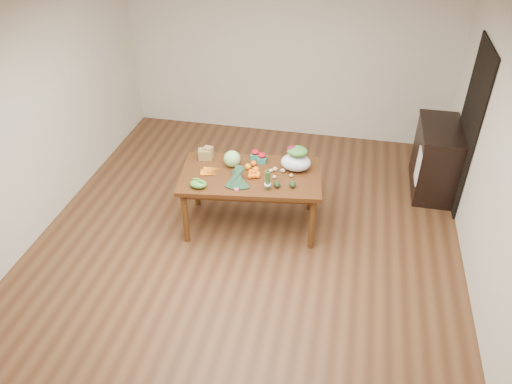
% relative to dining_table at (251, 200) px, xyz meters
% --- Properties ---
extents(floor, '(6.00, 6.00, 0.00)m').
position_rel_dining_table_xyz_m(floor, '(0.02, -0.47, -0.38)').
color(floor, brown).
rests_on(floor, ground).
extents(ceiling, '(5.00, 6.00, 0.02)m').
position_rel_dining_table_xyz_m(ceiling, '(0.02, -0.47, 2.33)').
color(ceiling, white).
rests_on(ceiling, room_walls).
extents(room_walls, '(5.02, 6.02, 2.70)m').
position_rel_dining_table_xyz_m(room_walls, '(0.02, -0.47, 0.97)').
color(room_walls, silver).
rests_on(room_walls, floor).
extents(dining_table, '(1.74, 1.12, 0.75)m').
position_rel_dining_table_xyz_m(dining_table, '(0.00, 0.00, 0.00)').
color(dining_table, '#41240F').
rests_on(dining_table, floor).
extents(doorway_dark, '(0.02, 1.00, 2.10)m').
position_rel_dining_table_xyz_m(doorway_dark, '(2.50, 1.13, 0.68)').
color(doorway_dark, black).
rests_on(doorway_dark, floor).
extents(cabinet, '(0.52, 1.02, 0.94)m').
position_rel_dining_table_xyz_m(cabinet, '(2.24, 1.30, 0.10)').
color(cabinet, black).
rests_on(cabinet, floor).
extents(dish_towel, '(0.02, 0.28, 0.45)m').
position_rel_dining_table_xyz_m(dish_towel, '(1.98, 0.93, 0.18)').
color(dish_towel, white).
rests_on(dish_towel, cabinet).
extents(paper_bag, '(0.24, 0.21, 0.15)m').
position_rel_dining_table_xyz_m(paper_bag, '(-0.62, 0.22, 0.45)').
color(paper_bag, olive).
rests_on(paper_bag, dining_table).
extents(cabbage, '(0.20, 0.20, 0.20)m').
position_rel_dining_table_xyz_m(cabbage, '(-0.26, 0.13, 0.47)').
color(cabbage, '#9BCF77').
rests_on(cabbage, dining_table).
extents(strawberry_basket_a, '(0.12, 0.12, 0.09)m').
position_rel_dining_table_xyz_m(strawberry_basket_a, '(-0.02, 0.35, 0.42)').
color(strawberry_basket_a, red).
rests_on(strawberry_basket_a, dining_table).
extents(strawberry_basket_b, '(0.12, 0.12, 0.10)m').
position_rel_dining_table_xyz_m(strawberry_basket_b, '(0.08, 0.29, 0.42)').
color(strawberry_basket_b, '#B30B19').
rests_on(strawberry_basket_b, dining_table).
extents(orange_a, '(0.08, 0.08, 0.08)m').
position_rel_dining_table_xyz_m(orange_a, '(-0.05, 0.09, 0.41)').
color(orange_a, orange).
rests_on(orange_a, dining_table).
extents(orange_b, '(0.07, 0.07, 0.07)m').
position_rel_dining_table_xyz_m(orange_b, '(-0.00, 0.19, 0.41)').
color(orange_b, orange).
rests_on(orange_b, dining_table).
extents(orange_c, '(0.08, 0.08, 0.08)m').
position_rel_dining_table_xyz_m(orange_c, '(0.05, 0.05, 0.41)').
color(orange_c, orange).
rests_on(orange_c, dining_table).
extents(mandarin_cluster, '(0.20, 0.20, 0.10)m').
position_rel_dining_table_xyz_m(mandarin_cluster, '(0.05, -0.05, 0.42)').
color(mandarin_cluster, orange).
rests_on(mandarin_cluster, dining_table).
extents(carrots, '(0.24, 0.22, 0.03)m').
position_rel_dining_table_xyz_m(carrots, '(-0.48, -0.06, 0.39)').
color(carrots, orange).
rests_on(carrots, dining_table).
extents(snap_pea_bag, '(0.19, 0.15, 0.09)m').
position_rel_dining_table_xyz_m(snap_pea_bag, '(-0.52, -0.39, 0.42)').
color(snap_pea_bag, '#559432').
rests_on(snap_pea_bag, dining_table).
extents(kale_bunch, '(0.37, 0.44, 0.16)m').
position_rel_dining_table_xyz_m(kale_bunch, '(-0.10, -0.26, 0.45)').
color(kale_bunch, black).
rests_on(kale_bunch, dining_table).
extents(asparagus_bundle, '(0.09, 0.13, 0.26)m').
position_rel_dining_table_xyz_m(asparagus_bundle, '(0.25, -0.26, 0.50)').
color(asparagus_bundle, '#437837').
rests_on(asparagus_bundle, dining_table).
extents(potato_a, '(0.05, 0.04, 0.04)m').
position_rel_dining_table_xyz_m(potato_a, '(0.22, 0.09, 0.40)').
color(potato_a, tan).
rests_on(potato_a, dining_table).
extents(potato_b, '(0.05, 0.04, 0.04)m').
position_rel_dining_table_xyz_m(potato_b, '(0.29, -0.04, 0.40)').
color(potato_b, tan).
rests_on(potato_b, dining_table).
extents(potato_c, '(0.06, 0.05, 0.05)m').
position_rel_dining_table_xyz_m(potato_c, '(0.36, 0.11, 0.40)').
color(potato_c, tan).
rests_on(potato_c, dining_table).
extents(potato_d, '(0.06, 0.05, 0.05)m').
position_rel_dining_table_xyz_m(potato_d, '(0.27, 0.13, 0.40)').
color(potato_d, tan).
rests_on(potato_d, dining_table).
extents(potato_e, '(0.05, 0.04, 0.04)m').
position_rel_dining_table_xyz_m(potato_e, '(0.47, 0.04, 0.40)').
color(potato_e, tan).
rests_on(potato_e, dining_table).
extents(avocado_a, '(0.10, 0.12, 0.07)m').
position_rel_dining_table_xyz_m(avocado_a, '(0.35, -0.20, 0.41)').
color(avocado_a, black).
rests_on(avocado_a, dining_table).
extents(avocado_b, '(0.10, 0.13, 0.07)m').
position_rel_dining_table_xyz_m(avocado_b, '(0.52, -0.16, 0.41)').
color(avocado_b, black).
rests_on(avocado_b, dining_table).
extents(salad_bag, '(0.39, 0.31, 0.27)m').
position_rel_dining_table_xyz_m(salad_bag, '(0.50, 0.21, 0.51)').
color(salad_bag, silver).
rests_on(salad_bag, dining_table).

